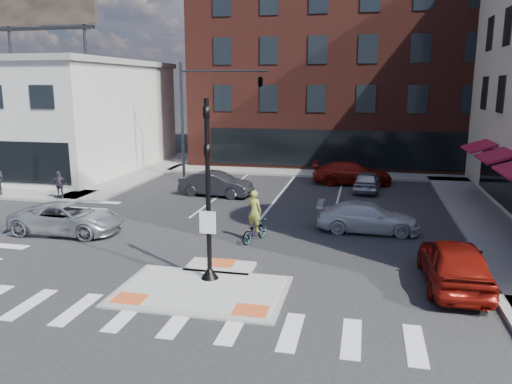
% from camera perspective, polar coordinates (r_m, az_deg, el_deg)
% --- Properties ---
extents(ground, '(120.00, 120.00, 0.00)m').
position_cam_1_polar(ground, '(16.82, -5.71, -10.64)').
color(ground, '#28282B').
rests_on(ground, ground).
extents(refuge_island, '(5.40, 4.65, 0.13)m').
position_cam_1_polar(refuge_island, '(16.58, -5.99, -10.81)').
color(refuge_island, gray).
rests_on(refuge_island, ground).
extents(sidewalk_nw, '(23.50, 20.50, 0.15)m').
position_cam_1_polar(sidewalk_nw, '(37.57, -23.06, 1.32)').
color(sidewalk_nw, gray).
rests_on(sidewalk_nw, ground).
extents(sidewalk_e, '(3.00, 24.00, 0.15)m').
position_cam_1_polar(sidewalk_e, '(26.20, 25.01, -3.21)').
color(sidewalk_e, gray).
rests_on(sidewalk_e, ground).
extents(sidewalk_n, '(26.00, 3.00, 0.15)m').
position_cam_1_polar(sidewalk_n, '(37.32, 9.30, 2.07)').
color(sidewalk_n, gray).
rests_on(sidewalk_n, ground).
extents(building_nw, '(20.40, 16.40, 14.40)m').
position_cam_1_polar(building_nw, '(43.97, -25.58, 8.01)').
color(building_nw, beige).
rests_on(building_nw, ground).
extents(building_n, '(24.40, 18.40, 15.50)m').
position_cam_1_polar(building_n, '(46.76, 10.37, 13.55)').
color(building_n, '#511F19').
rests_on(building_n, ground).
extents(building_far_left, '(10.00, 12.00, 10.00)m').
position_cam_1_polar(building_far_left, '(67.32, 4.91, 10.83)').
color(building_far_left, slate).
rests_on(building_far_left, ground).
extents(building_far_right, '(12.00, 12.00, 12.00)m').
position_cam_1_polar(building_far_right, '(68.83, 16.16, 11.26)').
color(building_far_right, brown).
rests_on(building_far_right, ground).
extents(signal_pole, '(0.60, 0.60, 5.98)m').
position_cam_1_polar(signal_pole, '(16.42, -5.45, -2.52)').
color(signal_pole, black).
rests_on(signal_pole, refuge_island).
extents(mast_arm_signal, '(6.10, 2.24, 8.00)m').
position_cam_1_polar(mast_arm_signal, '(33.78, -2.00, 11.65)').
color(mast_arm_signal, black).
rests_on(mast_arm_signal, ground).
extents(silver_suv, '(4.97, 2.35, 1.37)m').
position_cam_1_polar(silver_suv, '(23.75, -20.71, -2.82)').
color(silver_suv, '#B9BCC1').
rests_on(silver_suv, ground).
extents(red_sedan, '(1.99, 4.79, 1.62)m').
position_cam_1_polar(red_sedan, '(17.67, 21.72, -7.53)').
color(red_sedan, maroon).
rests_on(red_sedan, ground).
extents(white_pickup, '(4.56, 1.90, 1.32)m').
position_cam_1_polar(white_pickup, '(23.02, 12.67, -2.86)').
color(white_pickup, silver).
rests_on(white_pickup, ground).
extents(bg_car_dark, '(4.52, 2.06, 1.44)m').
position_cam_1_polar(bg_car_dark, '(29.79, -4.59, 0.92)').
color(bg_car_dark, '#2B2A30').
rests_on(bg_car_dark, ground).
extents(bg_car_silver, '(1.78, 3.93, 1.31)m').
position_cam_1_polar(bg_car_silver, '(31.71, 12.57, 1.23)').
color(bg_car_silver, '#B3B4BA').
rests_on(bg_car_silver, ground).
extents(bg_car_red, '(5.41, 2.69, 1.51)m').
position_cam_1_polar(bg_car_red, '(33.79, 10.90, 2.14)').
color(bg_car_red, maroon).
rests_on(bg_car_red, ground).
extents(cyclist, '(1.20, 1.86, 2.22)m').
position_cam_1_polar(cyclist, '(21.05, -0.18, -3.71)').
color(cyclist, '#3F3F44').
rests_on(cyclist, ground).
extents(pedestrian_b, '(0.97, 0.54, 1.57)m').
position_cam_1_polar(pedestrian_b, '(30.47, -21.58, 0.77)').
color(pedestrian_b, '#38323D').
rests_on(pedestrian_b, sidewalk_nw).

